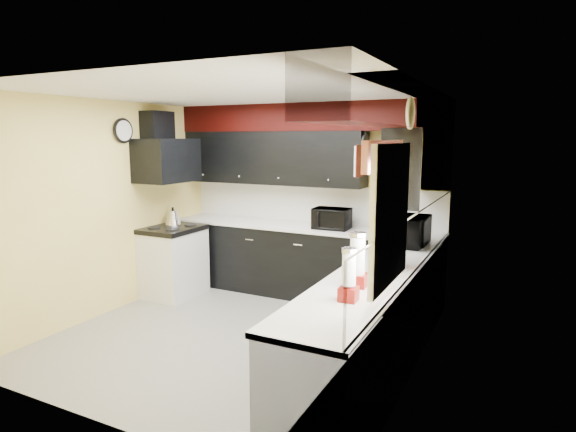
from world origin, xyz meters
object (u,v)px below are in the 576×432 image
object	(u,v)px
utensil_crock	(382,226)
kettle	(173,217)
toaster_oven	(331,219)
microwave	(408,231)
knife_block	(385,224)

from	to	relation	value
utensil_crock	kettle	bearing A→B (deg)	-167.86
toaster_oven	utensil_crock	bearing A→B (deg)	0.30
utensil_crock	kettle	xyz separation A→B (m)	(-2.70, -0.58, -0.01)
toaster_oven	kettle	distance (m)	2.13
toaster_oven	microwave	distance (m)	1.18
microwave	utensil_crock	size ratio (longest dim) A/B	3.53
utensil_crock	toaster_oven	bearing A→B (deg)	-176.99
toaster_oven	knife_block	xyz separation A→B (m)	(0.66, 0.07, -0.03)
microwave	kettle	distance (m)	3.13
microwave	kettle	xyz separation A→B (m)	(-3.13, -0.05, -0.08)
utensil_crock	knife_block	bearing A→B (deg)	58.24
toaster_oven	knife_block	bearing A→B (deg)	3.19
toaster_oven	utensil_crock	xyz separation A→B (m)	(0.64, 0.03, -0.05)
knife_block	kettle	distance (m)	2.79
toaster_oven	kettle	size ratio (longest dim) A/B	2.18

